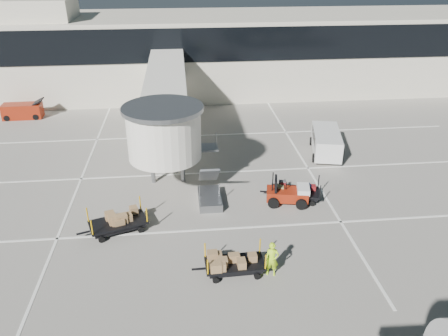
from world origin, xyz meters
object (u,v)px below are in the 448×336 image
Objects in this scene: suitcase_cart at (294,192)px; box_cart_near at (233,264)px; belt_loader at (23,111)px; box_cart_far at (117,222)px; minivan at (326,140)px; ground_worker at (272,259)px; baggage_tug at (288,194)px.

box_cart_near is (-4.68, -6.60, 0.04)m from suitcase_cart.
belt_loader reaches higher than suitcase_cart.
belt_loader is at bearing 154.75° from suitcase_cart.
box_cart_far reaches higher than box_cart_near.
minivan reaches higher than suitcase_cart.
ground_worker reaches higher than suitcase_cart.
baggage_tug is 0.55× the size of minivan.
suitcase_cart is 0.98× the size of box_cart_far.
baggage_tug is 10.39m from box_cart_far.
belt_loader is (-10.88, 19.60, 0.10)m from box_cart_far.
baggage_tug is 1.53× the size of ground_worker.
box_cart_far is 0.76× the size of minivan.
box_cart_far reaches higher than suitcase_cart.
belt_loader reaches higher than box_cart_near.
minivan is at bearing 12.54° from box_cart_far.
minivan is at bearing 71.55° from suitcase_cart.
minivan is at bearing -24.02° from belt_loader.
baggage_tug is 0.71× the size of box_cart_far.
minivan is (8.79, 13.23, 0.54)m from box_cart_near.
baggage_tug reaches higher than box_cart_near.
suitcase_cart is 27.55m from belt_loader.
box_cart_near is at bearing -112.86° from baggage_tug.
baggage_tug reaches higher than suitcase_cart.
box_cart_far is at bearing -62.60° from belt_loader.
ground_worker is 0.48× the size of belt_loader.
box_cart_far is at bearing 143.09° from box_cart_near.
baggage_tug is 0.73× the size of belt_loader.
ground_worker is at bearing -48.69° from box_cart_far.
box_cart_near is (-4.21, -6.22, -0.06)m from baggage_tug.
baggage_tug is at bearing -127.65° from suitcase_cart.
suitcase_cart is at bearing -109.31° from minivan.
suitcase_cart is (0.47, 0.38, -0.10)m from baggage_tug.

